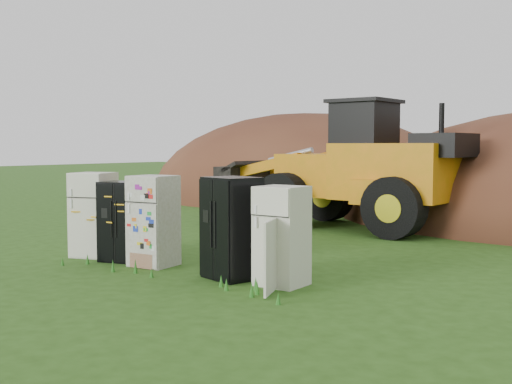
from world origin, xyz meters
TOP-DOWN VIEW (x-y plane):
  - ground at (0.00, 0.00)m, footprint 120.00×120.00m
  - fridge_leftmost at (-2.45, 0.04)m, footprint 1.01×0.99m
  - fridge_black_side at (-1.51, 0.04)m, footprint 1.02×0.90m
  - fridge_sticker at (-0.63, 0.03)m, footprint 0.88×0.82m
  - fridge_black_right at (1.40, -0.02)m, footprint 1.09×0.98m
  - fridge_open_door at (2.44, 0.03)m, footprint 0.78×0.72m
  - wheel_loader at (-0.71, 7.62)m, footprint 7.78×3.44m
  - dirt_mound_left at (-6.59, 15.28)m, footprint 15.16×11.37m
  - dirt_mound_back at (-0.43, 18.03)m, footprint 15.80×10.53m

SIDE VIEW (x-z plane):
  - ground at x=0.00m, z-range 0.00..0.00m
  - dirt_mound_left at x=-6.59m, z-range -3.84..3.84m
  - dirt_mound_back at x=-0.43m, z-range -2.86..2.86m
  - fridge_black_side at x=-1.51m, z-range 0.00..1.66m
  - fridge_open_door at x=2.44m, z-range 0.00..1.71m
  - fridge_sticker at x=-0.63m, z-range 0.00..1.80m
  - fridge_leftmost at x=-2.45m, z-range 0.00..1.82m
  - fridge_black_right at x=1.40m, z-range 0.00..1.83m
  - wheel_loader at x=-0.71m, z-range 0.00..3.70m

